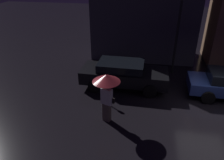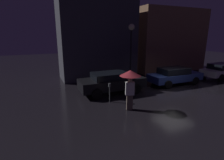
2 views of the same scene
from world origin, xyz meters
TOP-DOWN VIEW (x-y plane):
  - ground_plane at (0.00, 0.00)m, footprint 60.00×60.00m
  - building_facade_left at (-3.65, 6.50)m, footprint 7.02×3.00m
  - building_facade_right at (4.94, 6.50)m, footprint 8.28×3.00m
  - parked_car_black at (-4.39, 1.54)m, footprint 4.67×2.02m
  - parked_car_blue at (1.27, 1.41)m, footprint 4.60×1.88m
  - parked_car_white at (7.03, 1.34)m, footprint 4.41×1.94m
  - pedestrian_with_umbrella at (-4.69, -1.59)m, footprint 1.13×1.13m
  - parking_meter at (-5.25, -0.11)m, footprint 0.12×0.10m
  - street_lamp_near at (-1.60, 3.80)m, footprint 0.52×0.52m

SIDE VIEW (x-z plane):
  - ground_plane at x=0.00m, z-range 0.00..0.00m
  - parked_car_white at x=7.03m, z-range 0.04..1.40m
  - parked_car_blue at x=1.27m, z-range 0.04..1.44m
  - parking_meter at x=-5.25m, z-range 0.15..1.34m
  - parked_car_black at x=-4.39m, z-range 0.06..1.52m
  - pedestrian_with_umbrella at x=-4.69m, z-range 0.65..2.89m
  - building_facade_right at x=4.94m, z-range 0.00..6.73m
  - building_facade_left at x=-3.65m, z-range 0.00..7.04m
  - street_lamp_near at x=-1.60m, z-range 1.25..6.14m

